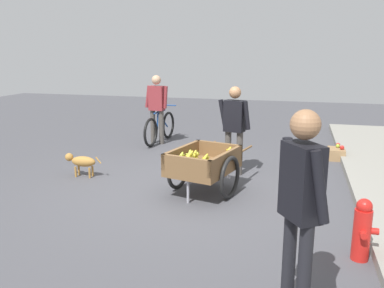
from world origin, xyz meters
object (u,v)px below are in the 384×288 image
object	(u,v)px
fruit_cart	(203,166)
vendor_person	(234,123)
plastic_bucket	(300,198)
bystander_person	(301,196)
cyclist_person	(157,103)
fire_hydrant	(362,230)
dog	(81,161)
apple_crate	(336,153)
bicycle	(160,128)

from	to	relation	value
fruit_cart	vendor_person	bearing A→B (deg)	165.83
plastic_bucket	bystander_person	distance (m)	2.66
plastic_bucket	cyclist_person	bearing A→B (deg)	-134.27
fruit_cart	fire_hydrant	bearing A→B (deg)	53.16
dog	apple_crate	xyz separation A→B (m)	(-2.35, 4.34, -0.15)
fruit_cart	vendor_person	xyz separation A→B (m)	(-1.12, 0.28, 0.48)
dog	cyclist_person	bearing A→B (deg)	171.68
bicycle	dog	distance (m)	2.92
cyclist_person	apple_crate	size ratio (longest dim) A/B	3.60
fruit_cart	bicycle	xyz separation A→B (m)	(-3.17, -1.81, -0.09)
cyclist_person	bystander_person	distance (m)	6.52
bicycle	cyclist_person	distance (m)	0.61
dog	bystander_person	size ratio (longest dim) A/B	0.39
dog	plastic_bucket	bearing A→B (deg)	83.27
fire_hydrant	plastic_bucket	bearing A→B (deg)	-155.75
apple_crate	dog	bearing A→B (deg)	-61.61
dog	apple_crate	world-z (taller)	dog
cyclist_person	apple_crate	world-z (taller)	cyclist_person
cyclist_person	dog	distance (m)	2.85
bicycle	plastic_bucket	bearing A→B (deg)	44.27
fruit_cart	plastic_bucket	distance (m)	1.47
bystander_person	fruit_cart	bearing A→B (deg)	-152.00
bicycle	bystander_person	world-z (taller)	bystander_person
vendor_person	bystander_person	world-z (taller)	bystander_person
apple_crate	bicycle	bearing A→B (deg)	-97.87
bicycle	cyclist_person	size ratio (longest dim) A/B	1.05
vendor_person	fire_hydrant	distance (m)	3.25
fruit_cart	dog	world-z (taller)	fruit_cart
fruit_cart	cyclist_person	size ratio (longest dim) A/B	1.13
dog	fruit_cart	bearing A→B (deg)	82.78
cyclist_person	fire_hydrant	size ratio (longest dim) A/B	2.37
fruit_cart	bystander_person	size ratio (longest dim) A/B	1.04
apple_crate	bystander_person	xyz separation A→B (m)	(5.27, -0.71, 0.92)
fruit_cart	cyclist_person	xyz separation A→B (m)	(-3.02, -1.82, 0.51)
fire_hydrant	apple_crate	distance (m)	4.17
vendor_person	bicycle	bearing A→B (deg)	-134.46
vendor_person	fruit_cart	bearing A→B (deg)	-14.17
bicycle	bystander_person	bearing A→B (deg)	28.94
apple_crate	bystander_person	world-z (taller)	bystander_person
fire_hydrant	bystander_person	bearing A→B (deg)	-30.34
fruit_cart	vendor_person	size ratio (longest dim) A/B	1.16
fruit_cart	bystander_person	distance (m)	3.05
fruit_cart	bicycle	world-z (taller)	bicycle
bicycle	bystander_person	size ratio (longest dim) A/B	0.97
vendor_person	bystander_person	xyz separation A→B (m)	(3.76, 1.12, 0.12)
plastic_bucket	dog	bearing A→B (deg)	-96.73
fruit_cart	plastic_bucket	bearing A→B (deg)	84.03
vendor_person	apple_crate	xyz separation A→B (m)	(-1.51, 1.84, -0.80)
dog	vendor_person	bearing A→B (deg)	108.47
vendor_person	cyclist_person	bearing A→B (deg)	-132.09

